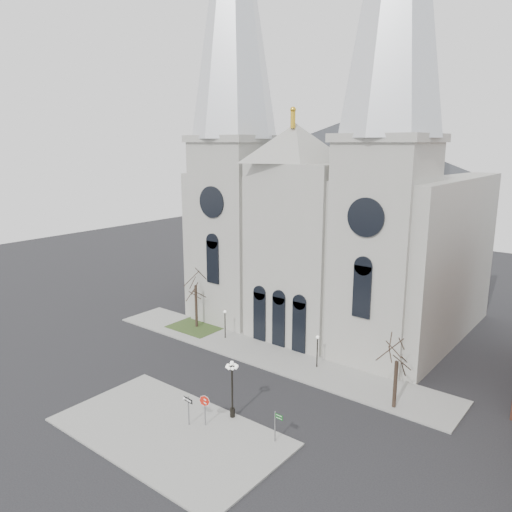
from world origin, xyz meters
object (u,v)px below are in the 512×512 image
Objects in this scene: globe_lamp at (232,382)px; street_name_sign at (276,424)px; stop_sign at (205,404)px; one_way_sign at (188,406)px.

globe_lamp is 2.01× the size of street_name_sign.
stop_sign reaches higher than one_way_sign.
street_name_sign is at bearing 22.16° from stop_sign.
one_way_sign is (-1.91, -2.96, -1.43)m from globe_lamp.
globe_lamp is 3.80m from one_way_sign.
stop_sign is 5.84m from street_name_sign.
street_name_sign is (5.60, 1.62, -0.39)m from stop_sign.
street_name_sign is at bearing -7.28° from globe_lamp.
one_way_sign is at bearing -122.82° from globe_lamp.
globe_lamp is 2.02× the size of one_way_sign.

